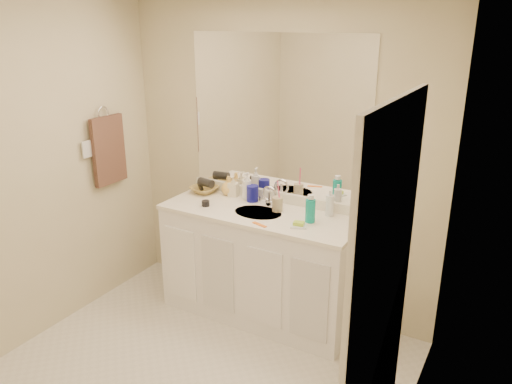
{
  "coord_description": "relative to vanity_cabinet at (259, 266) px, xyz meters",
  "views": [
    {
      "loc": [
        1.71,
        -2.02,
        2.25
      ],
      "look_at": [
        0.0,
        0.97,
        1.05
      ],
      "focal_mm": 35.0,
      "sensor_mm": 36.0,
      "label": 1
    }
  ],
  "objects": [
    {
      "name": "mirror",
      "position": [
        0.0,
        0.27,
        1.14
      ],
      "size": [
        1.48,
        0.01,
        1.2
      ],
      "primitive_type": "cube",
      "color": "white",
      "rests_on": "wall_back"
    },
    {
      "name": "orange_comb",
      "position": [
        0.13,
        -0.22,
        0.46
      ],
      "size": [
        0.13,
        0.06,
        0.01
      ],
      "primitive_type": "cube",
      "rotation": [
        0.0,
        0.0,
        -0.29
      ],
      "color": "orange",
      "rests_on": "countertop"
    },
    {
      "name": "towel_ring",
      "position": [
        -1.27,
        -0.25,
        1.12
      ],
      "size": [
        0.01,
        0.11,
        0.11
      ],
      "primitive_type": "torus",
      "rotation": [
        0.0,
        1.57,
        0.0
      ],
      "color": "silver",
      "rests_on": "wall_left"
    },
    {
      "name": "hair_dryer",
      "position": [
        -0.59,
        0.15,
        0.54
      ],
      "size": [
        0.15,
        0.09,
        0.07
      ],
      "primitive_type": "cylinder",
      "rotation": [
        0.0,
        1.57,
        -0.17
      ],
      "color": "black",
      "rests_on": "wicker_basket"
    },
    {
      "name": "toothbrush",
      "position": [
        0.12,
        0.08,
        0.6
      ],
      "size": [
        0.02,
        0.04,
        0.18
      ],
      "primitive_type": "cylinder",
      "rotation": [
        0.14,
        0.0,
        -0.35
      ],
      "color": "#FF437B",
      "rests_on": "tan_cup"
    },
    {
      "name": "wall_right",
      "position": [
        1.3,
        -1.02,
        0.77
      ],
      "size": [
        0.02,
        2.6,
        2.4
      ],
      "primitive_type": "cube",
      "color": "beige",
      "rests_on": "floor"
    },
    {
      "name": "soap_dish",
      "position": [
        0.38,
        -0.12,
        0.46
      ],
      "size": [
        0.13,
        0.12,
        0.01
      ],
      "primitive_type": "cube",
      "rotation": [
        0.0,
        0.0,
        0.37
      ],
      "color": "white",
      "rests_on": "countertop"
    },
    {
      "name": "soap_bottle_cream",
      "position": [
        -0.35,
        0.2,
        0.54
      ],
      "size": [
        0.09,
        0.09,
        0.17
      ],
      "primitive_type": "imported",
      "rotation": [
        0.0,
        0.0,
        0.18
      ],
      "color": "#F1E7C4",
      "rests_on": "countertop"
    },
    {
      "name": "countertop",
      "position": [
        0.0,
        0.0,
        0.44
      ],
      "size": [
        1.52,
        0.57,
        0.03
      ],
      "primitive_type": "cube",
      "color": "white",
      "rests_on": "vanity_cabinet"
    },
    {
      "name": "green_soap",
      "position": [
        0.38,
        -0.12,
        0.48
      ],
      "size": [
        0.08,
        0.06,
        0.03
      ],
      "primitive_type": "cube",
      "rotation": [
        0.0,
        0.0,
        0.17
      ],
      "color": "#B1E036",
      "rests_on": "soap_dish"
    },
    {
      "name": "tan_cup",
      "position": [
        0.11,
        0.08,
        0.51
      ],
      "size": [
        0.08,
        0.08,
        0.11
      ],
      "primitive_type": "cylinder",
      "rotation": [
        0.0,
        0.0,
        0.02
      ],
      "color": "tan",
      "rests_on": "countertop"
    },
    {
      "name": "wicker_basket",
      "position": [
        -0.61,
        0.15,
        0.48
      ],
      "size": [
        0.24,
        0.24,
        0.05
      ],
      "primitive_type": "imported",
      "rotation": [
        0.0,
        0.0,
        -0.11
      ],
      "color": "#9F8340",
      "rests_on": "countertop"
    },
    {
      "name": "sink_basin",
      "position": [
        0.0,
        -0.02,
        0.44
      ],
      "size": [
        0.37,
        0.37,
        0.02
      ],
      "primitive_type": "cylinder",
      "color": "beige",
      "rests_on": "countertop"
    },
    {
      "name": "door",
      "position": [
        1.29,
        -1.32,
        0.57
      ],
      "size": [
        0.02,
        0.82,
        2.0
      ],
      "primitive_type": "cube",
      "color": "white",
      "rests_on": "floor"
    },
    {
      "name": "mouthwash_bottle",
      "position": [
        0.41,
        0.0,
        0.54
      ],
      "size": [
        0.09,
        0.09,
        0.17
      ],
      "primitive_type": "cylinder",
      "rotation": [
        0.0,
        0.0,
        0.3
      ],
      "color": "#0DA193",
      "rests_on": "countertop"
    },
    {
      "name": "soap_bottle_yellow",
      "position": [
        -0.4,
        0.21,
        0.53
      ],
      "size": [
        0.14,
        0.14,
        0.16
      ],
      "primitive_type": "imported",
      "rotation": [
        0.0,
        0.0,
        0.19
      ],
      "color": "#FDCD62",
      "rests_on": "countertop"
    },
    {
      "name": "soap_bottle_white",
      "position": [
        -0.22,
        0.19,
        0.56
      ],
      "size": [
        0.1,
        0.1,
        0.22
      ],
      "primitive_type": "imported",
      "rotation": [
        0.0,
        0.0,
        -0.19
      ],
      "color": "white",
      "rests_on": "countertop"
    },
    {
      "name": "blue_mug",
      "position": [
        -0.16,
        0.17,
        0.52
      ],
      "size": [
        0.11,
        0.11,
        0.13
      ],
      "primitive_type": "cylinder",
      "rotation": [
        0.0,
        0.0,
        -0.13
      ],
      "color": "navy",
      "rests_on": "countertop"
    },
    {
      "name": "dark_jar",
      "position": [
        -0.42,
        -0.1,
        0.48
      ],
      "size": [
        0.08,
        0.08,
        0.04
      ],
      "primitive_type": "cylinder",
      "rotation": [
        0.0,
        0.0,
        -0.33
      ],
      "color": "black",
      "rests_on": "countertop"
    },
    {
      "name": "backsplash",
      "position": [
        0.0,
        0.26,
        0.5
      ],
      "size": [
        1.52,
        0.03,
        0.08
      ],
      "primitive_type": "cube",
      "color": "white",
      "rests_on": "countertop"
    },
    {
      "name": "wall_back",
      "position": [
        0.0,
        0.28,
        0.77
      ],
      "size": [
        2.6,
        0.02,
        2.4
      ],
      "primitive_type": "cube",
      "color": "beige",
      "rests_on": "floor"
    },
    {
      "name": "wall_left",
      "position": [
        -1.3,
        -1.02,
        0.77
      ],
      "size": [
        0.02,
        2.6,
        2.4
      ],
      "primitive_type": "cube",
      "color": "beige",
      "rests_on": "floor"
    },
    {
      "name": "clear_pump_bottle",
      "position": [
        0.49,
        0.18,
        0.53
      ],
      "size": [
        0.07,
        0.07,
        0.16
      ],
      "primitive_type": "cylinder",
      "rotation": [
        0.0,
        0.0,
        0.31
      ],
      "color": "white",
      "rests_on": "countertop"
    },
    {
      "name": "switch_plate",
      "position": [
        -1.27,
        -0.45,
        0.88
      ],
      "size": [
        0.01,
        0.08,
        0.13
      ],
      "primitive_type": "cube",
      "color": "white",
      "rests_on": "wall_left"
    },
    {
      "name": "faucet",
      "position": [
        0.0,
        0.16,
        0.51
      ],
      "size": [
        0.02,
        0.02,
        0.11
      ],
      "primitive_type": "cylinder",
      "color": "silver",
      "rests_on": "countertop"
    },
    {
      "name": "hand_towel",
      "position": [
        -1.25,
        -0.25,
        0.82
      ],
      "size": [
        0.04,
        0.32,
        0.55
      ],
      "primitive_type": "cube",
      "color": "#36231D",
      "rests_on": "towel_ring"
    },
    {
      "name": "vanity_cabinet",
      "position": [
        0.0,
        0.0,
        0.0
      ],
      "size": [
        1.5,
        0.55,
        0.85
      ],
      "primitive_type": "cube",
      "color": "white",
      "rests_on": "floor"
    }
  ]
}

